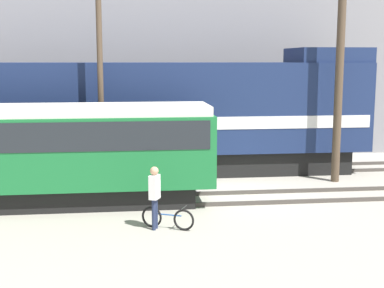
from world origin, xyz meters
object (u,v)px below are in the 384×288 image
object	(u,v)px
utility_pole_right	(340,65)
streetcar	(49,149)
person	(155,191)
utility_pole_center	(100,83)
bicycle	(168,218)
freight_locomotive	(147,116)

from	to	relation	value
utility_pole_right	streetcar	bearing A→B (deg)	-167.67
person	utility_pole_center	distance (m)	6.14
bicycle	utility_pole_right	world-z (taller)	utility_pole_right
freight_locomotive	bicycle	bearing A→B (deg)	-87.78
freight_locomotive	bicycle	size ratio (longest dim) A/B	12.78
person	utility_pole_center	size ratio (longest dim) A/B	0.23
streetcar	utility_pole_center	bearing A→B (deg)	55.61
freight_locomotive	utility_pole_right	xyz separation A→B (m)	(7.27, -2.32, 2.09)
freight_locomotive	streetcar	world-z (taller)	freight_locomotive
streetcar	utility_pole_center	world-z (taller)	utility_pole_center
freight_locomotive	person	world-z (taller)	freight_locomotive
utility_pole_right	person	bearing A→B (deg)	-144.69
streetcar	utility_pole_right	world-z (taller)	utility_pole_right
streetcar	freight_locomotive	bearing A→B (deg)	54.30
person	utility_pole_center	xyz separation A→B (m)	(-1.68, 5.19, 2.81)
freight_locomotive	utility_pole_right	world-z (taller)	utility_pole_right
utility_pole_center	bicycle	bearing A→B (deg)	-68.65
streetcar	utility_pole_right	size ratio (longest dim) A/B	1.17
person	streetcar	bearing A→B (deg)	138.59
streetcar	person	bearing A→B (deg)	-41.41
utility_pole_center	person	bearing A→B (deg)	-72.10
bicycle	utility_pole_center	world-z (taller)	utility_pole_center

